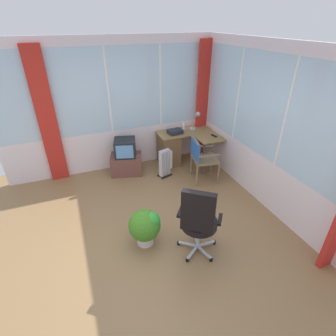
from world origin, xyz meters
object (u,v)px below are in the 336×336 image
object	(u,v)px
desk	(172,147)
tv_on_stand	(126,159)
spray_bottle	(183,127)
office_chair	(199,219)
paper_tray	(175,132)
potted_plant	(146,226)
desk_lamp	(197,118)
space_heater	(166,163)
wooden_armchair	(200,155)
tv_remote	(214,136)

from	to	relation	value
desk	tv_on_stand	distance (m)	1.06
spray_bottle	office_chair	xyz separation A→B (m)	(-0.97, -2.62, -0.20)
paper_tray	potted_plant	distance (m)	2.55
desk	desk_lamp	size ratio (longest dim) A/B	2.97
spray_bottle	space_heater	bearing A→B (deg)	-141.25
desk	space_heater	xyz separation A→B (m)	(-0.33, -0.45, -0.09)
desk	tv_on_stand	size ratio (longest dim) A/B	1.57
tv_on_stand	potted_plant	size ratio (longest dim) A/B	1.36
tv_on_stand	space_heater	size ratio (longest dim) A/B	1.29
office_chair	space_heater	size ratio (longest dim) A/B	1.87
wooden_armchair	potted_plant	xyz separation A→B (m)	(-1.52, -1.27, -0.25)
paper_tray	potted_plant	size ratio (longest dim) A/B	0.53
office_chair	paper_tray	bearing A→B (deg)	73.76
spray_bottle	space_heater	world-z (taller)	spray_bottle
space_heater	tv_on_stand	bearing A→B (deg)	150.60
tv_remote	tv_on_stand	xyz separation A→B (m)	(-1.84, 0.42, -0.40)
desk	potted_plant	size ratio (longest dim) A/B	2.13
space_heater	wooden_armchair	bearing A→B (deg)	-35.97
tv_remote	tv_on_stand	bearing A→B (deg)	156.30
wooden_armchair	tv_on_stand	bearing A→B (deg)	147.64
desk_lamp	paper_tray	world-z (taller)	desk_lamp
spray_bottle	paper_tray	bearing A→B (deg)	-166.78
paper_tray	wooden_armchair	xyz separation A→B (m)	(0.17, -0.84, -0.19)
spray_bottle	wooden_armchair	size ratio (longest dim) A/B	0.24
desk_lamp	spray_bottle	xyz separation A→B (m)	(-0.33, -0.00, -0.17)
tv_remote	tv_on_stand	size ratio (longest dim) A/B	0.19
desk_lamp	paper_tray	distance (m)	0.60
desk	desk_lamp	bearing A→B (deg)	3.49
paper_tray	space_heater	bearing A→B (deg)	-131.57
tv_remote	tv_on_stand	world-z (taller)	tv_on_stand
potted_plant	space_heater	bearing A→B (deg)	60.24
tv_remote	office_chair	xyz separation A→B (m)	(-1.46, -2.13, -0.11)
tv_remote	paper_tray	world-z (taller)	paper_tray
spray_bottle	space_heater	distance (m)	0.94
desk	spray_bottle	distance (m)	0.52
tv_remote	potted_plant	size ratio (longest dim) A/B	0.26
space_heater	potted_plant	world-z (taller)	space_heater
wooden_armchair	tv_on_stand	world-z (taller)	wooden_armchair
wooden_armchair	office_chair	size ratio (longest dim) A/B	0.80
wooden_armchair	space_heater	xyz separation A→B (m)	(-0.56, 0.41, -0.28)
wooden_armchair	office_chair	bearing A→B (deg)	-118.16
desk_lamp	space_heater	bearing A→B (deg)	-152.42
spray_bottle	tv_on_stand	world-z (taller)	spray_bottle
space_heater	paper_tray	bearing A→B (deg)	48.43
desk_lamp	office_chair	distance (m)	2.95
desk	tv_remote	size ratio (longest dim) A/B	8.11
office_chair	potted_plant	distance (m)	0.81
spray_bottle	desk	bearing A→B (deg)	-172.94
wooden_armchair	office_chair	distance (m)	1.96
paper_tray	tv_on_stand	distance (m)	1.20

